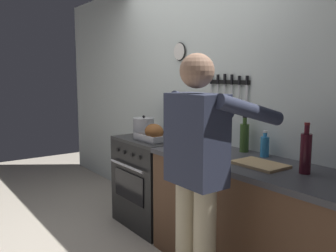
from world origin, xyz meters
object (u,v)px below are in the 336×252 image
object	(u,v)px
cutting_board	(260,164)
person_cook	(198,169)
roasting_pan	(154,133)
stock_pot	(144,126)
bottle_dish_soap	(265,146)
bottle_olive_oil	(244,137)
stove	(155,181)
bottle_wine_red	(306,152)

from	to	relation	value
cutting_board	person_cook	bearing A→B (deg)	-94.40
roasting_pan	stock_pot	distance (m)	0.42
roasting_pan	stock_pot	bearing A→B (deg)	161.49
bottle_dish_soap	stock_pot	bearing A→B (deg)	-173.24
roasting_pan	bottle_olive_oil	xyz separation A→B (m)	(0.86, 0.32, 0.05)
stove	person_cook	xyz separation A→B (m)	(1.33, -0.57, 0.50)
roasting_pan	bottle_olive_oil	distance (m)	0.92
bottle_olive_oil	bottle_wine_red	world-z (taller)	bottle_wine_red
person_cook	bottle_wine_red	distance (m)	0.70
roasting_pan	cutting_board	bearing A→B (deg)	2.51
person_cook	bottle_wine_red	xyz separation A→B (m)	(0.34, 0.61, 0.09)
stock_pot	cutting_board	distance (m)	1.65
roasting_pan	stock_pot	size ratio (longest dim) A/B	1.53
cutting_board	bottle_wine_red	xyz separation A→B (m)	(0.30, 0.08, 0.13)
person_cook	bottle_dish_soap	world-z (taller)	person_cook
cutting_board	stock_pot	bearing A→B (deg)	177.26
stove	roasting_pan	xyz separation A→B (m)	(0.12, -0.09, 0.52)
roasting_pan	stock_pot	world-z (taller)	stock_pot
stove	bottle_wine_red	distance (m)	1.77
bottle_wine_red	stock_pot	bearing A→B (deg)	179.98
cutting_board	bottle_wine_red	size ratio (longest dim) A/B	1.09
bottle_dish_soap	stove	bearing A→B (deg)	-169.90
stock_pot	cutting_board	bearing A→B (deg)	-2.74
stove	bottle_wine_red	bearing A→B (deg)	1.30
person_cook	bottle_olive_oil	bearing A→B (deg)	31.61
bottle_olive_oil	bottle_dish_soap	world-z (taller)	bottle_olive_oil
person_cook	bottle_dish_soap	distance (m)	0.80
stock_pot	bottle_olive_oil	size ratio (longest dim) A/B	0.77
bottle_wine_red	stove	bearing A→B (deg)	-178.70
bottle_olive_oil	bottle_dish_soap	size ratio (longest dim) A/B	1.46
cutting_board	roasting_pan	bearing A→B (deg)	-177.49
person_cook	bottle_wine_red	bearing A→B (deg)	-21.09
person_cook	roasting_pan	xyz separation A→B (m)	(-1.21, 0.48, 0.02)
person_cook	stock_pot	xyz separation A→B (m)	(-1.60, 0.61, 0.03)
person_cook	bottle_wine_red	size ratio (longest dim) A/B	5.02
stove	stock_pot	xyz separation A→B (m)	(-0.28, 0.04, 0.54)
cutting_board	stove	bearing A→B (deg)	178.32
person_cook	roasting_pan	size ratio (longest dim) A/B	4.72
roasting_pan	bottle_dish_soap	xyz separation A→B (m)	(1.08, 0.31, 0.01)
cutting_board	bottle_dish_soap	size ratio (longest dim) A/B	1.77
person_cook	bottle_olive_oil	distance (m)	0.87
bottle_dish_soap	person_cook	bearing A→B (deg)	-80.94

